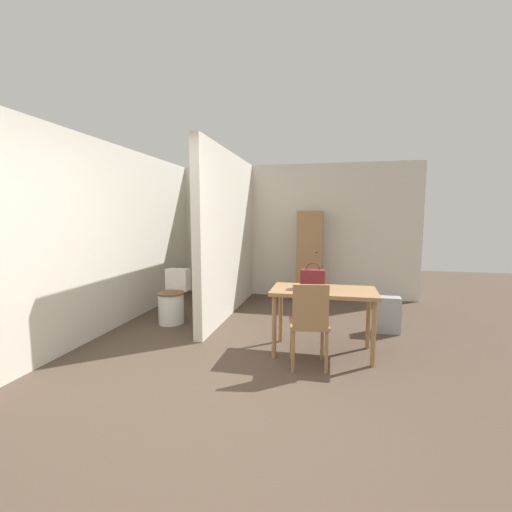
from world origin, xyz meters
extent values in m
plane|color=#4C3D30|center=(0.00, 0.00, 0.00)|extent=(16.00, 16.00, 0.00)
cube|color=beige|center=(0.00, 4.19, 1.25)|extent=(4.96, 0.12, 2.50)
cube|color=beige|center=(-2.04, 2.06, 1.25)|extent=(0.12, 5.13, 2.50)
cube|color=beige|center=(-0.67, 2.77, 1.25)|extent=(0.12, 2.72, 2.50)
cube|color=#997047|center=(0.83, 1.40, 0.71)|extent=(1.14, 0.61, 0.04)
cylinder|color=#997047|center=(0.32, 1.15, 0.34)|extent=(0.05, 0.05, 0.69)
cylinder|color=#997047|center=(1.34, 1.15, 0.34)|extent=(0.05, 0.05, 0.69)
cylinder|color=#997047|center=(0.32, 1.65, 0.34)|extent=(0.05, 0.05, 0.69)
cylinder|color=#997047|center=(1.34, 1.65, 0.34)|extent=(0.05, 0.05, 0.69)
cube|color=#997047|center=(0.69, 1.04, 0.44)|extent=(0.44, 0.44, 0.04)
cube|color=#997047|center=(0.72, 0.86, 0.67)|extent=(0.35, 0.08, 0.42)
cylinder|color=#997047|center=(0.51, 1.17, 0.21)|extent=(0.04, 0.04, 0.42)
cylinder|color=#997047|center=(0.83, 1.22, 0.21)|extent=(0.04, 0.04, 0.42)
cylinder|color=#997047|center=(0.55, 0.85, 0.21)|extent=(0.04, 0.04, 0.42)
cylinder|color=#997047|center=(0.88, 0.90, 0.21)|extent=(0.04, 0.04, 0.42)
cylinder|color=white|center=(-1.32, 2.04, 0.21)|extent=(0.36, 0.36, 0.43)
cylinder|color=brown|center=(-1.32, 2.04, 0.44)|extent=(0.38, 0.38, 0.02)
cube|color=white|center=(-1.32, 2.29, 0.59)|extent=(0.33, 0.18, 0.32)
cube|color=maroon|center=(0.71, 1.42, 0.83)|extent=(0.27, 0.13, 0.21)
torus|color=maroon|center=(0.71, 1.42, 0.94)|extent=(0.16, 0.01, 0.16)
cube|color=#997047|center=(0.52, 3.92, 0.81)|extent=(0.46, 0.38, 1.63)
sphere|color=black|center=(0.65, 3.72, 0.90)|extent=(0.02, 0.02, 0.02)
cube|color=#9E9EA3|center=(1.65, 2.28, 0.24)|extent=(0.31, 0.18, 0.48)
camera|label=1|loc=(0.88, -2.38, 1.53)|focal=24.00mm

